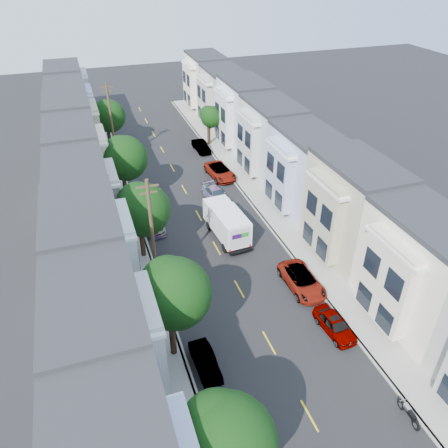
{
  "coord_description": "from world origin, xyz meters",
  "views": [
    {
      "loc": [
        -9.93,
        -25.16,
        23.98
      ],
      "look_at": [
        0.89,
        6.49,
        2.2
      ],
      "focal_mm": 35.0,
      "sensor_mm": 36.0,
      "label": 1
    }
  ],
  "objects_px": {
    "parked_left_b": "(205,362)",
    "motorcycle": "(408,413)",
    "parked_left_c": "(180,294)",
    "tree_a": "(225,445)",
    "tree_e": "(108,116)",
    "utility_pole_far": "(112,124)",
    "parked_left_d": "(153,223)",
    "utility_pole_near": "(153,239)",
    "fedex_truck": "(227,222)",
    "lead_sedan": "(216,195)",
    "tree_far_r": "(211,117)",
    "tree_d": "(124,158)",
    "parked_right_a": "(335,325)",
    "parked_right_c": "(220,172)",
    "parked_right_b": "(302,281)",
    "tree_b": "(173,294)",
    "tree_c": "(142,210)",
    "parked_right_d": "(201,146)"
  },
  "relations": [
    {
      "from": "utility_pole_near",
      "to": "parked_right_c",
      "type": "xyz_separation_m",
      "value": [
        11.2,
        17.67,
        -4.42
      ]
    },
    {
      "from": "tree_d",
      "to": "tree_far_r",
      "type": "xyz_separation_m",
      "value": [
        13.2,
        12.25,
        -1.19
      ]
    },
    {
      "from": "tree_a",
      "to": "tree_e",
      "type": "height_order",
      "value": "tree_a"
    },
    {
      "from": "parked_left_c",
      "to": "motorcycle",
      "type": "height_order",
      "value": "parked_left_c"
    },
    {
      "from": "parked_right_b",
      "to": "parked_right_d",
      "type": "distance_m",
      "value": 29.25
    },
    {
      "from": "tree_a",
      "to": "parked_right_c",
      "type": "xyz_separation_m",
      "value": [
        11.2,
        34.36,
        -4.11
      ]
    },
    {
      "from": "utility_pole_far",
      "to": "parked_left_c",
      "type": "height_order",
      "value": "utility_pole_far"
    },
    {
      "from": "tree_e",
      "to": "tree_b",
      "type": "bearing_deg",
      "value": -90.0
    },
    {
      "from": "tree_c",
      "to": "tree_b",
      "type": "bearing_deg",
      "value": -90.0
    },
    {
      "from": "tree_b",
      "to": "lead_sedan",
      "type": "height_order",
      "value": "tree_b"
    },
    {
      "from": "parked_left_b",
      "to": "tree_a",
      "type": "bearing_deg",
      "value": -102.16
    },
    {
      "from": "parked_right_d",
      "to": "motorcycle",
      "type": "relative_size",
      "value": 2.02
    },
    {
      "from": "parked_left_c",
      "to": "motorcycle",
      "type": "relative_size",
      "value": 1.93
    },
    {
      "from": "tree_c",
      "to": "lead_sedan",
      "type": "distance_m",
      "value": 12.53
    },
    {
      "from": "tree_far_r",
      "to": "parked_right_b",
      "type": "xyz_separation_m",
      "value": [
        -1.99,
        -31.11,
        -3.16
      ]
    },
    {
      "from": "motorcycle",
      "to": "parked_left_d",
      "type": "bearing_deg",
      "value": 114.49
    },
    {
      "from": "parked_right_b",
      "to": "fedex_truck",
      "type": "bearing_deg",
      "value": 111.08
    },
    {
      "from": "parked_left_b",
      "to": "tree_e",
      "type": "bearing_deg",
      "value": 89.73
    },
    {
      "from": "tree_d",
      "to": "parked_right_b",
      "type": "height_order",
      "value": "tree_d"
    },
    {
      "from": "tree_b",
      "to": "tree_e",
      "type": "bearing_deg",
      "value": 90.0
    },
    {
      "from": "tree_a",
      "to": "parked_right_c",
      "type": "bearing_deg",
      "value": 71.94
    },
    {
      "from": "tree_c",
      "to": "parked_left_b",
      "type": "relative_size",
      "value": 1.97
    },
    {
      "from": "tree_d",
      "to": "parked_left_d",
      "type": "relative_size",
      "value": 1.77
    },
    {
      "from": "tree_b",
      "to": "parked_right_c",
      "type": "xyz_separation_m",
      "value": [
        11.2,
        24.4,
        -4.65
      ]
    },
    {
      "from": "utility_pole_near",
      "to": "parked_left_b",
      "type": "relative_size",
      "value": 2.74
    },
    {
      "from": "tree_d",
      "to": "parked_right_d",
      "type": "distance_m",
      "value": 15.89
    },
    {
      "from": "parked_left_d",
      "to": "tree_far_r",
      "type": "bearing_deg",
      "value": 55.24
    },
    {
      "from": "tree_e",
      "to": "parked_right_a",
      "type": "bearing_deg",
      "value": -74.0
    },
    {
      "from": "parked_right_d",
      "to": "tree_far_r",
      "type": "bearing_deg",
      "value": 39.78
    },
    {
      "from": "parked_left_b",
      "to": "motorcycle",
      "type": "relative_size",
      "value": 1.8
    },
    {
      "from": "parked_right_c",
      "to": "parked_left_d",
      "type": "bearing_deg",
      "value": -144.79
    },
    {
      "from": "tree_a",
      "to": "parked_left_d",
      "type": "bearing_deg",
      "value": 86.9
    },
    {
      "from": "parked_right_b",
      "to": "lead_sedan",
      "type": "bearing_deg",
      "value": 97.52
    },
    {
      "from": "tree_far_r",
      "to": "fedex_truck",
      "type": "relative_size",
      "value": 0.85
    },
    {
      "from": "lead_sedan",
      "to": "parked_left_d",
      "type": "bearing_deg",
      "value": -163.18
    },
    {
      "from": "tree_far_r",
      "to": "parked_left_c",
      "type": "height_order",
      "value": "tree_far_r"
    },
    {
      "from": "parked_right_a",
      "to": "motorcycle",
      "type": "distance_m",
      "value": 7.48
    },
    {
      "from": "utility_pole_near",
      "to": "parked_left_c",
      "type": "relative_size",
      "value": 2.55
    },
    {
      "from": "tree_c",
      "to": "parked_left_d",
      "type": "bearing_deg",
      "value": 71.34
    },
    {
      "from": "tree_b",
      "to": "utility_pole_near",
      "type": "distance_m",
      "value": 6.73
    },
    {
      "from": "fedex_truck",
      "to": "motorcycle",
      "type": "bearing_deg",
      "value": -83.27
    },
    {
      "from": "fedex_truck",
      "to": "parked_right_c",
      "type": "xyz_separation_m",
      "value": [
        3.43,
        12.27,
        -0.96
      ]
    },
    {
      "from": "parked_left_d",
      "to": "parked_right_a",
      "type": "distance_m",
      "value": 20.21
    },
    {
      "from": "parked_left_b",
      "to": "parked_right_a",
      "type": "xyz_separation_m",
      "value": [
        9.8,
        0.09,
        0.07
      ]
    },
    {
      "from": "parked_right_a",
      "to": "lead_sedan",
      "type": "bearing_deg",
      "value": 91.44
    },
    {
      "from": "parked_left_c",
      "to": "motorcycle",
      "type": "xyz_separation_m",
      "value": [
        10.39,
        -14.26,
        -0.23
      ]
    },
    {
      "from": "utility_pole_far",
      "to": "parked_left_d",
      "type": "height_order",
      "value": "utility_pole_far"
    },
    {
      "from": "tree_d",
      "to": "motorcycle",
      "type": "bearing_deg",
      "value": -69.43
    },
    {
      "from": "tree_b",
      "to": "parked_left_b",
      "type": "height_order",
      "value": "tree_b"
    },
    {
      "from": "tree_e",
      "to": "utility_pole_near",
      "type": "relative_size",
      "value": 0.67
    }
  ]
}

